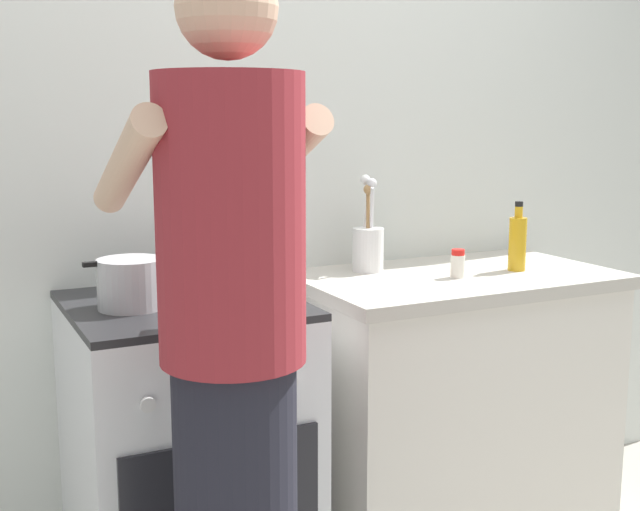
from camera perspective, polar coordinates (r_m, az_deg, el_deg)
The scene contains 9 objects.
back_wall at distance 2.71m, azimuth -0.71°, elevation 6.71°, with size 3.20×0.10×2.50m.
countertop at distance 2.75m, azimuth 9.27°, elevation -10.43°, with size 1.00×0.60×0.90m.
stove_range at distance 2.37m, azimuth -9.27°, elevation -13.85°, with size 0.60×0.62×0.90m.
pot at distance 2.17m, azimuth -13.08°, elevation -1.92°, with size 0.24×0.17×0.13m.
mixing_bowl at distance 2.29m, azimuth -6.48°, elevation -1.55°, with size 0.25×0.25×0.09m.
utensil_crock at distance 2.62m, azimuth 3.38°, elevation 0.80°, with size 0.10×0.10×0.31m.
spice_bottle at distance 2.55m, azimuth 9.61°, elevation -0.58°, with size 0.04×0.04×0.09m.
oil_bottle at distance 2.70m, azimuth 13.64°, elevation 0.91°, with size 0.06×0.06×0.22m.
person at distance 1.71m, azimuth -6.10°, elevation -8.51°, with size 0.41×0.50×1.70m.
Camera 1 is at (-0.96, -1.94, 1.40)m, focal length 45.78 mm.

